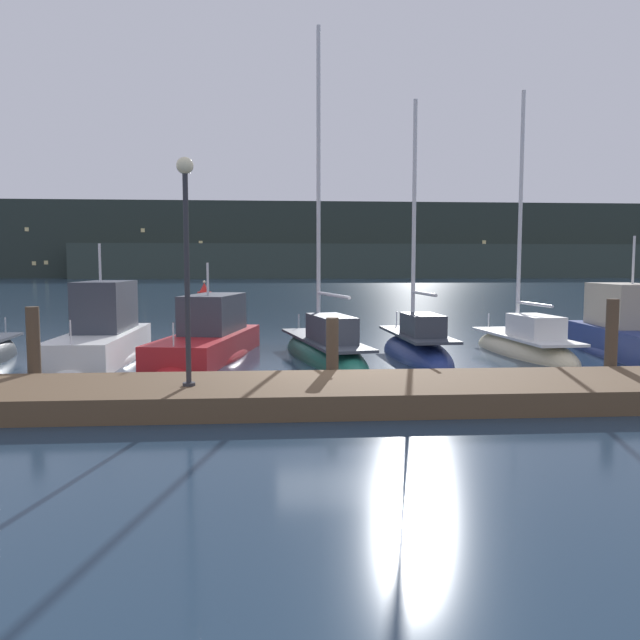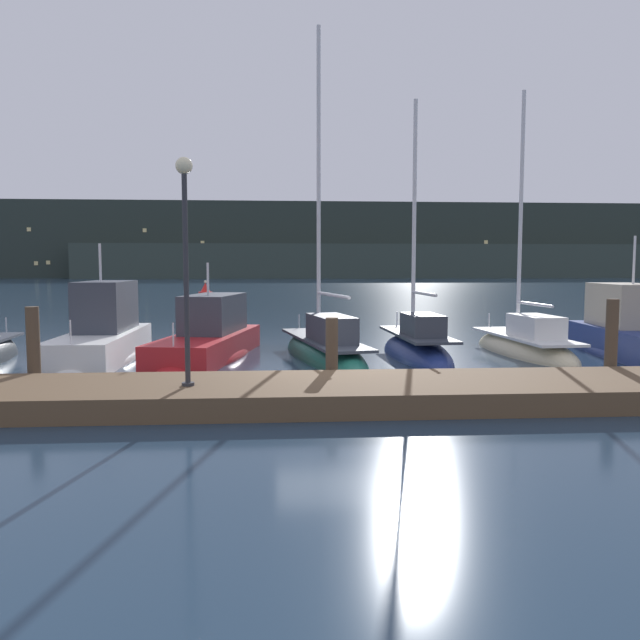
{
  "view_description": "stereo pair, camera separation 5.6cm",
  "coord_description": "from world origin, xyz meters",
  "px_view_note": "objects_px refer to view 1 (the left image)",
  "views": [
    {
      "loc": [
        -1.29,
        -14.27,
        2.75
      ],
      "look_at": [
        0.0,
        3.25,
        1.2
      ],
      "focal_mm": 35.0,
      "sensor_mm": 36.0,
      "label": 1
    },
    {
      "loc": [
        -1.24,
        -14.27,
        2.75
      ],
      "look_at": [
        0.0,
        3.25,
        1.2
      ],
      "focal_mm": 35.0,
      "sensor_mm": 36.0,
      "label": 2
    }
  ],
  "objects_px": {
    "sailboat_berth_6": "(417,352)",
    "sailboat_berth_7": "(524,349)",
    "motorboat_berth_4": "(209,346)",
    "channel_buoy": "(205,302)",
    "motorboat_berth_3": "(102,344)",
    "motorboat_berth_8": "(630,342)",
    "dock_lamppost": "(186,235)",
    "sailboat_berth_5": "(324,353)"
  },
  "relations": [
    {
      "from": "motorboat_berth_4",
      "to": "sailboat_berth_7",
      "type": "distance_m",
      "value": 9.73
    },
    {
      "from": "motorboat_berth_4",
      "to": "sailboat_berth_7",
      "type": "height_order",
      "value": "sailboat_berth_7"
    },
    {
      "from": "sailboat_berth_6",
      "to": "dock_lamppost",
      "type": "distance_m",
      "value": 9.19
    },
    {
      "from": "motorboat_berth_4",
      "to": "channel_buoy",
      "type": "distance_m",
      "value": 16.05
    },
    {
      "from": "sailboat_berth_6",
      "to": "motorboat_berth_4",
      "type": "bearing_deg",
      "value": 176.05
    },
    {
      "from": "sailboat_berth_6",
      "to": "sailboat_berth_7",
      "type": "xyz_separation_m",
      "value": [
        3.52,
        0.49,
        -0.01
      ]
    },
    {
      "from": "motorboat_berth_3",
      "to": "sailboat_berth_7",
      "type": "xyz_separation_m",
      "value": [
        12.76,
        0.3,
        -0.32
      ]
    },
    {
      "from": "sailboat_berth_7",
      "to": "motorboat_berth_8",
      "type": "relative_size",
      "value": 1.41
    },
    {
      "from": "channel_buoy",
      "to": "dock_lamppost",
      "type": "relative_size",
      "value": 0.45
    },
    {
      "from": "sailboat_berth_5",
      "to": "sailboat_berth_7",
      "type": "relative_size",
      "value": 1.19
    },
    {
      "from": "sailboat_berth_6",
      "to": "sailboat_berth_7",
      "type": "relative_size",
      "value": 0.94
    },
    {
      "from": "motorboat_berth_3",
      "to": "sailboat_berth_7",
      "type": "height_order",
      "value": "sailboat_berth_7"
    },
    {
      "from": "motorboat_berth_3",
      "to": "channel_buoy",
      "type": "bearing_deg",
      "value": 85.84
    },
    {
      "from": "sailboat_berth_5",
      "to": "sailboat_berth_7",
      "type": "bearing_deg",
      "value": 4.9
    },
    {
      "from": "motorboat_berth_3",
      "to": "sailboat_berth_5",
      "type": "relative_size",
      "value": 0.62
    },
    {
      "from": "motorboat_berth_4",
      "to": "channel_buoy",
      "type": "xyz_separation_m",
      "value": [
        -1.86,
        15.94,
        0.38
      ]
    },
    {
      "from": "motorboat_berth_4",
      "to": "channel_buoy",
      "type": "height_order",
      "value": "motorboat_berth_4"
    },
    {
      "from": "motorboat_berth_8",
      "to": "channel_buoy",
      "type": "height_order",
      "value": "motorboat_berth_8"
    },
    {
      "from": "sailboat_berth_6",
      "to": "dock_lamppost",
      "type": "relative_size",
      "value": 1.93
    },
    {
      "from": "channel_buoy",
      "to": "dock_lamppost",
      "type": "height_order",
      "value": "dock_lamppost"
    },
    {
      "from": "motorboat_berth_3",
      "to": "channel_buoy",
      "type": "xyz_separation_m",
      "value": [
        1.18,
        16.18,
        0.26
      ]
    },
    {
      "from": "motorboat_berth_3",
      "to": "motorboat_berth_4",
      "type": "height_order",
      "value": "motorboat_berth_3"
    },
    {
      "from": "sailboat_berth_5",
      "to": "sailboat_berth_6",
      "type": "relative_size",
      "value": 1.26
    },
    {
      "from": "motorboat_berth_8",
      "to": "dock_lamppost",
      "type": "relative_size",
      "value": 1.44
    },
    {
      "from": "sailboat_berth_7",
      "to": "motorboat_berth_8",
      "type": "bearing_deg",
      "value": -12.54
    },
    {
      "from": "motorboat_berth_4",
      "to": "dock_lamppost",
      "type": "distance_m",
      "value": 7.37
    },
    {
      "from": "motorboat_berth_3",
      "to": "sailboat_berth_7",
      "type": "bearing_deg",
      "value": 1.36
    },
    {
      "from": "channel_buoy",
      "to": "dock_lamppost",
      "type": "xyz_separation_m",
      "value": [
        2.18,
        -22.68,
        2.59
      ]
    },
    {
      "from": "dock_lamppost",
      "to": "channel_buoy",
      "type": "bearing_deg",
      "value": 95.5
    },
    {
      "from": "channel_buoy",
      "to": "sailboat_berth_7",
      "type": "bearing_deg",
      "value": -53.87
    },
    {
      "from": "channel_buoy",
      "to": "dock_lamppost",
      "type": "bearing_deg",
      "value": -84.5
    },
    {
      "from": "motorboat_berth_8",
      "to": "dock_lamppost",
      "type": "height_order",
      "value": "dock_lamppost"
    },
    {
      "from": "sailboat_berth_5",
      "to": "sailboat_berth_6",
      "type": "xyz_separation_m",
      "value": [
        2.79,
        0.05,
        0.0
      ]
    },
    {
      "from": "motorboat_berth_3",
      "to": "dock_lamppost",
      "type": "relative_size",
      "value": 1.5
    },
    {
      "from": "motorboat_berth_3",
      "to": "dock_lamppost",
      "type": "distance_m",
      "value": 7.85
    },
    {
      "from": "sailboat_berth_7",
      "to": "sailboat_berth_5",
      "type": "bearing_deg",
      "value": -175.1
    },
    {
      "from": "motorboat_berth_4",
      "to": "sailboat_berth_6",
      "type": "bearing_deg",
      "value": -3.95
    },
    {
      "from": "motorboat_berth_8",
      "to": "motorboat_berth_3",
      "type": "bearing_deg",
      "value": 178.67
    },
    {
      "from": "sailboat_berth_5",
      "to": "sailboat_berth_6",
      "type": "bearing_deg",
      "value": 1.0
    },
    {
      "from": "sailboat_berth_6",
      "to": "sailboat_berth_5",
      "type": "bearing_deg",
      "value": -179.0
    },
    {
      "from": "motorboat_berth_3",
      "to": "channel_buoy",
      "type": "distance_m",
      "value": 16.22
    },
    {
      "from": "motorboat_berth_4",
      "to": "sailboat_berth_5",
      "type": "bearing_deg",
      "value": -7.93
    }
  ]
}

